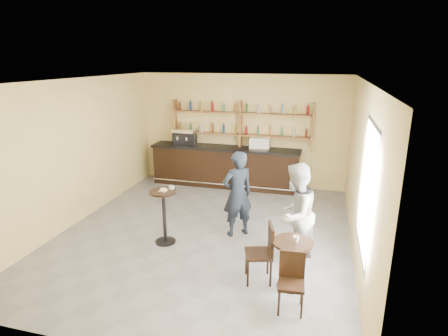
% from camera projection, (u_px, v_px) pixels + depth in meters
% --- Properties ---
extents(floor, '(7.00, 7.00, 0.00)m').
position_uv_depth(floor, '(205.00, 233.00, 8.02)').
color(floor, slate).
rests_on(floor, ground).
extents(ceiling, '(7.00, 7.00, 0.00)m').
position_uv_depth(ceiling, '(203.00, 81.00, 7.12)').
color(ceiling, white).
rests_on(ceiling, wall_back).
extents(wall_back, '(7.00, 0.00, 7.00)m').
position_uv_depth(wall_back, '(242.00, 131.00, 10.81)').
color(wall_back, '#E2C980').
rests_on(wall_back, floor).
extents(wall_front, '(7.00, 0.00, 7.00)m').
position_uv_depth(wall_front, '(111.00, 239.00, 4.33)').
color(wall_front, '#E2C980').
rests_on(wall_front, floor).
extents(wall_left, '(0.00, 7.00, 7.00)m').
position_uv_depth(wall_left, '(76.00, 152.00, 8.32)').
color(wall_left, '#E2C980').
rests_on(wall_left, floor).
extents(wall_right, '(0.00, 7.00, 7.00)m').
position_uv_depth(wall_right, '(361.00, 173.00, 6.82)').
color(wall_right, '#E2C980').
rests_on(wall_right, floor).
extents(window_pane, '(0.00, 2.00, 2.00)m').
position_uv_depth(window_pane, '(367.00, 189.00, 5.68)').
color(window_pane, white).
rests_on(window_pane, wall_right).
extents(window_frame, '(0.04, 1.70, 2.10)m').
position_uv_depth(window_frame, '(367.00, 189.00, 5.68)').
color(window_frame, black).
rests_on(window_frame, wall_right).
extents(shelf_unit, '(4.00, 0.26, 1.40)m').
position_uv_depth(shelf_unit, '(241.00, 124.00, 10.63)').
color(shelf_unit, brown).
rests_on(shelf_unit, wall_back).
extents(liquor_bottles, '(3.68, 0.10, 1.00)m').
position_uv_depth(liquor_bottles, '(241.00, 118.00, 10.59)').
color(liquor_bottles, '#8C5919').
rests_on(liquor_bottles, shelf_unit).
extents(bar_counter, '(4.30, 0.84, 1.16)m').
position_uv_depth(bar_counter, '(225.00, 166.00, 10.88)').
color(bar_counter, black).
rests_on(bar_counter, floor).
extents(espresso_machine, '(0.72, 0.52, 0.47)m').
position_uv_depth(espresso_machine, '(185.00, 137.00, 10.95)').
color(espresso_machine, black).
rests_on(espresso_machine, bar_counter).
extents(pastry_case, '(0.56, 0.45, 0.33)m').
position_uv_depth(pastry_case, '(260.00, 143.00, 10.41)').
color(pastry_case, silver).
rests_on(pastry_case, bar_counter).
extents(pedestal_table, '(0.66, 0.66, 1.11)m').
position_uv_depth(pedestal_table, '(164.00, 217.00, 7.48)').
color(pedestal_table, black).
rests_on(pedestal_table, floor).
extents(napkin, '(0.15, 0.15, 0.00)m').
position_uv_depth(napkin, '(163.00, 191.00, 7.32)').
color(napkin, white).
rests_on(napkin, pedestal_table).
extents(donut, '(0.15, 0.15, 0.05)m').
position_uv_depth(donut, '(163.00, 190.00, 7.30)').
color(donut, tan).
rests_on(donut, napkin).
extents(cup_pedestal, '(0.12, 0.12, 0.09)m').
position_uv_depth(cup_pedestal, '(172.00, 188.00, 7.37)').
color(cup_pedestal, white).
rests_on(cup_pedestal, pedestal_table).
extents(man_main, '(0.79, 0.75, 1.82)m').
position_uv_depth(man_main, '(237.00, 194.00, 7.73)').
color(man_main, black).
rests_on(man_main, floor).
extents(cafe_table, '(0.76, 0.76, 0.82)m').
position_uv_depth(cafe_table, '(291.00, 264.00, 6.04)').
color(cafe_table, black).
rests_on(cafe_table, floor).
extents(cup_cafe, '(0.14, 0.14, 0.10)m').
position_uv_depth(cup_cafe, '(296.00, 239.00, 5.89)').
color(cup_cafe, white).
rests_on(cup_cafe, cafe_table).
extents(chair_west, '(0.54, 0.54, 1.01)m').
position_uv_depth(chair_west, '(259.00, 253.00, 6.19)').
color(chair_west, black).
rests_on(chair_west, floor).
extents(chair_south, '(0.41, 0.41, 0.88)m').
position_uv_depth(chair_south, '(291.00, 284.00, 5.46)').
color(chair_south, black).
rests_on(chair_south, floor).
extents(patron_second, '(0.99, 1.11, 1.88)m').
position_uv_depth(patron_second, '(295.00, 214.00, 6.64)').
color(patron_second, gray).
rests_on(patron_second, floor).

